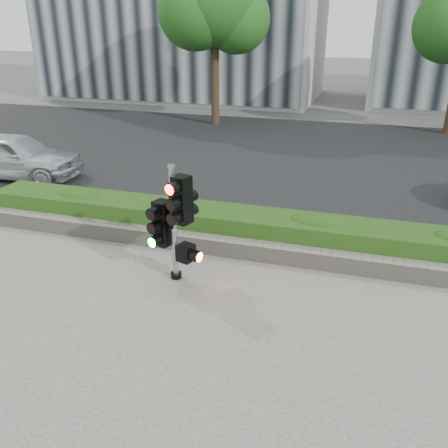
# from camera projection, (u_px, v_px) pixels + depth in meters

# --- Properties ---
(ground) EXTENTS (120.00, 120.00, 0.00)m
(ground) POSITION_uv_depth(u_px,v_px,m) (205.00, 306.00, 7.95)
(ground) COLOR #51514C
(ground) RESTS_ON ground
(sidewalk) EXTENTS (16.00, 11.00, 0.03)m
(sidewalk) POSITION_uv_depth(u_px,v_px,m) (138.00, 415.00, 5.74)
(sidewalk) COLOR #9E9389
(sidewalk) RESTS_ON ground
(road) EXTENTS (60.00, 13.00, 0.02)m
(road) POSITION_uv_depth(u_px,v_px,m) (297.00, 156.00, 16.73)
(road) COLOR black
(road) RESTS_ON ground
(curb) EXTENTS (60.00, 0.25, 0.12)m
(curb) POSITION_uv_depth(u_px,v_px,m) (251.00, 230.00, 10.69)
(curb) COLOR gray
(curb) RESTS_ON ground
(stone_wall) EXTENTS (12.00, 0.32, 0.34)m
(stone_wall) POSITION_uv_depth(u_px,v_px,m) (236.00, 248.00, 9.54)
(stone_wall) COLOR gray
(stone_wall) RESTS_ON sidewalk
(hedge) EXTENTS (12.00, 1.00, 0.68)m
(hedge) POSITION_uv_depth(u_px,v_px,m) (244.00, 228.00, 10.04)
(hedge) COLOR #3A7122
(hedge) RESTS_ON sidewalk
(tree_left) EXTENTS (4.61, 4.03, 7.34)m
(tree_left) POSITION_uv_depth(u_px,v_px,m) (215.00, 4.00, 19.95)
(tree_left) COLOR black
(tree_left) RESTS_ON ground
(traffic_signal) EXTENTS (0.80, 0.65, 2.16)m
(traffic_signal) POSITION_uv_depth(u_px,v_px,m) (176.00, 218.00, 8.31)
(traffic_signal) COLOR black
(traffic_signal) RESTS_ON sidewalk
(car_silver) EXTENTS (4.09, 1.96, 1.35)m
(car_silver) POSITION_uv_depth(u_px,v_px,m) (15.00, 156.00, 14.14)
(car_silver) COLOR silver
(car_silver) RESTS_ON road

